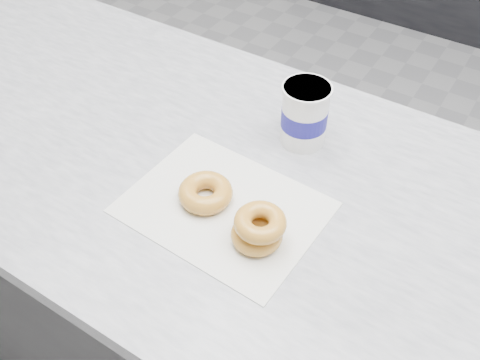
{
  "coord_description": "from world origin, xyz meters",
  "views": [
    {
      "loc": [
        0.3,
        -1.2,
        1.61
      ],
      "look_at": [
        -0.07,
        -0.62,
        0.92
      ],
      "focal_mm": 40.0,
      "sensor_mm": 36.0,
      "label": 1
    }
  ],
  "objects_px": {
    "donut_single": "(205,193)",
    "donut_stack": "(258,229)",
    "counter": "(270,322)",
    "coffee_cup": "(305,114)"
  },
  "relations": [
    {
      "from": "counter",
      "to": "donut_single",
      "type": "bearing_deg",
      "value": -142.95
    },
    {
      "from": "donut_single",
      "to": "donut_stack",
      "type": "relative_size",
      "value": 0.87
    },
    {
      "from": "counter",
      "to": "donut_single",
      "type": "distance_m",
      "value": 0.49
    },
    {
      "from": "coffee_cup",
      "to": "donut_stack",
      "type": "bearing_deg",
      "value": -66.49
    },
    {
      "from": "counter",
      "to": "coffee_cup",
      "type": "distance_m",
      "value": 0.54
    },
    {
      "from": "donut_single",
      "to": "donut_stack",
      "type": "bearing_deg",
      "value": -13.2
    },
    {
      "from": "donut_single",
      "to": "donut_stack",
      "type": "distance_m",
      "value": 0.13
    },
    {
      "from": "donut_single",
      "to": "counter",
      "type": "bearing_deg",
      "value": 37.05
    },
    {
      "from": "donut_stack",
      "to": "donut_single",
      "type": "bearing_deg",
      "value": 166.8
    },
    {
      "from": "coffee_cup",
      "to": "donut_single",
      "type": "bearing_deg",
      "value": -94.8
    }
  ]
}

